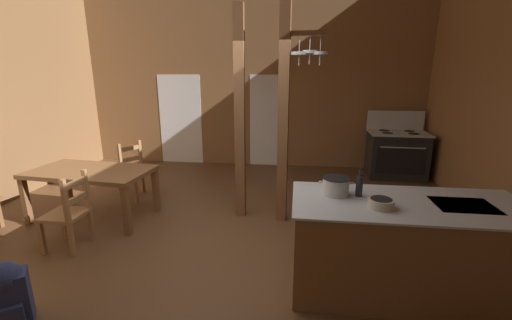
{
  "coord_description": "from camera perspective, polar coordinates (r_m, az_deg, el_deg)",
  "views": [
    {
      "loc": [
        0.98,
        -3.6,
        2.09
      ],
      "look_at": [
        0.49,
        0.51,
        0.99
      ],
      "focal_mm": 23.04,
      "sensor_mm": 36.0,
      "label": 1
    }
  ],
  "objects": [
    {
      "name": "wall_back",
      "position": [
        7.54,
        -0.66,
        16.61
      ],
      "size": [
        8.3,
        0.14,
        4.63
      ],
      "primitive_type": "cube",
      "color": "brown",
      "rests_on": "ground_plane"
    },
    {
      "name": "ladderback_chair_near_window",
      "position": [
        4.6,
        -29.75,
        -8.05
      ],
      "size": [
        0.44,
        0.44,
        0.95
      ],
      "color": "#9E7044",
      "rests_on": "ground_plane"
    },
    {
      "name": "glazed_panel_back_right",
      "position": [
        7.5,
        2.16,
        6.74
      ],
      "size": [
        0.84,
        0.01,
        2.05
      ],
      "primitive_type": "cube",
      "color": "white",
      "rests_on": "ground_plane"
    },
    {
      "name": "stove_range",
      "position": [
        7.33,
        23.15,
        1.02
      ],
      "size": [
        1.17,
        0.86,
        1.32
      ],
      "color": "black",
      "rests_on": "ground_plane"
    },
    {
      "name": "ground_plane",
      "position": [
        4.31,
        -7.5,
        -15.07
      ],
      "size": [
        8.3,
        8.41,
        0.1
      ],
      "primitive_type": "cube",
      "color": "brown"
    },
    {
      "name": "bottle_tall_on_counter",
      "position": [
        3.34,
        17.5,
        -4.21
      ],
      "size": [
        0.07,
        0.07,
        0.28
      ],
      "color": "#1E2328",
      "rests_on": "kitchen_island"
    },
    {
      "name": "backpack",
      "position": [
        3.62,
        -37.29,
        -17.91
      ],
      "size": [
        0.39,
        0.39,
        0.6
      ],
      "color": "navy",
      "rests_on": "ground_plane"
    },
    {
      "name": "glazed_door_back_left",
      "position": [
        7.94,
        -12.96,
        6.83
      ],
      "size": [
        1.0,
        0.01,
        2.05
      ],
      "primitive_type": "cube",
      "color": "white",
      "rests_on": "ground_plane"
    },
    {
      "name": "kitchen_island",
      "position": [
        3.57,
        24.28,
        -13.66
      ],
      "size": [
        2.17,
        0.98,
        0.93
      ],
      "color": "brown",
      "rests_on": "ground_plane"
    },
    {
      "name": "ladderback_chair_by_post",
      "position": [
        6.0,
        -20.04,
        -1.88
      ],
      "size": [
        0.6,
        0.6,
        0.95
      ],
      "color": "#9E7044",
      "rests_on": "ground_plane"
    },
    {
      "name": "dining_table",
      "position": [
        5.32,
        -26.74,
        -2.44
      ],
      "size": [
        1.78,
        1.05,
        0.74
      ],
      "color": "brown",
      "rests_on": "ground_plane"
    },
    {
      "name": "stockpot_on_counter",
      "position": [
        3.33,
        13.68,
        -4.4
      ],
      "size": [
        0.34,
        0.27,
        0.17
      ],
      "color": "#B7BABF",
      "rests_on": "kitchen_island"
    },
    {
      "name": "support_post_with_pot_rack",
      "position": [
        4.51,
        5.22,
        8.57
      ],
      "size": [
        0.63,
        0.24,
        2.98
      ],
      "color": "brown",
      "rests_on": "ground_plane"
    },
    {
      "name": "support_post_center",
      "position": [
        4.68,
        -2.83,
        7.49
      ],
      "size": [
        0.14,
        0.14,
        2.98
      ],
      "color": "brown",
      "rests_on": "ground_plane"
    },
    {
      "name": "mixing_bowl_on_counter",
      "position": [
        3.15,
        20.87,
        -7.0
      ],
      "size": [
        0.23,
        0.23,
        0.08
      ],
      "color": "#B2A893",
      "rests_on": "kitchen_island"
    }
  ]
}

